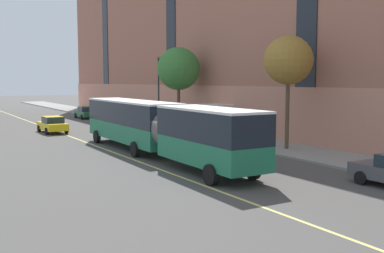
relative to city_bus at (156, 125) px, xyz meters
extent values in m
plane|color=#4C4947|center=(0.01, -1.44, -2.03)|extent=(260.00, 260.00, 0.00)
cube|color=gray|center=(9.18, 1.56, -1.95)|extent=(4.86, 160.00, 0.15)
cube|color=tan|center=(11.54, -1.44, 0.17)|extent=(0.14, 110.00, 4.40)
cube|color=silver|center=(10.01, 8.75, 0.57)|extent=(3.20, 3.40, 0.24)
cube|color=#1E232B|center=(11.56, 19.18, 11.08)|extent=(0.10, 2.00, 18.11)
cube|color=#1E232B|center=(11.56, 39.81, 11.08)|extent=(0.10, 2.00, 18.11)
cube|color=#1E704C|center=(0.08, 4.11, -0.79)|extent=(2.70, 11.73, 1.23)
cube|color=black|center=(0.08, 4.11, 0.57)|extent=(2.71, 11.73, 1.50)
cube|color=white|center=(0.08, 4.11, 1.39)|extent=(2.72, 11.73, 0.12)
cube|color=#19232D|center=(0.19, 9.98, 0.42)|extent=(2.28, 0.12, 1.13)
cube|color=orange|center=(0.19, 9.99, 1.15)|extent=(1.74, 0.09, 0.28)
cube|color=black|center=(0.19, 10.00, -1.31)|extent=(2.43, 0.17, 0.24)
cube|color=white|center=(-0.68, 10.02, -1.06)|extent=(0.28, 0.07, 0.18)
cube|color=white|center=(1.06, 9.99, -1.06)|extent=(0.28, 0.07, 0.18)
cylinder|color=#595651|center=(-0.04, -2.23, -0.04)|extent=(2.37, 1.04, 2.35)
cube|color=#1E704C|center=(-0.12, -6.39, -0.79)|extent=(2.62, 7.37, 1.23)
cube|color=black|center=(-0.12, -6.39, 0.57)|extent=(2.63, 7.37, 1.50)
cube|color=white|center=(-0.12, -6.39, 1.39)|extent=(2.64, 7.37, 0.12)
cylinder|color=black|center=(-1.08, 8.22, -1.53)|extent=(0.32, 1.01, 1.00)
cylinder|color=black|center=(1.39, 8.18, -1.53)|extent=(0.32, 1.01, 1.00)
cylinder|color=black|center=(-1.23, 0.63, -1.53)|extent=(0.32, 1.01, 1.00)
cylinder|color=black|center=(1.25, 0.58, -1.53)|extent=(0.32, 1.01, 1.00)
cylinder|color=black|center=(-1.40, -8.38, -1.53)|extent=(0.32, 1.01, 1.00)
cylinder|color=black|center=(1.08, -8.42, -1.53)|extent=(0.32, 1.01, 1.00)
cube|color=navy|center=(5.57, 24.61, -1.39)|extent=(1.84, 4.61, 0.64)
cube|color=#232D38|center=(5.57, 24.38, -0.79)|extent=(1.60, 2.08, 0.56)
cube|color=navy|center=(5.57, 24.38, -0.49)|extent=(1.56, 1.99, 0.04)
cylinder|color=black|center=(4.71, 26.04, -1.71)|extent=(0.23, 0.64, 0.64)
cylinder|color=black|center=(6.46, 26.02, -1.71)|extent=(0.23, 0.64, 0.64)
cylinder|color=black|center=(4.68, 23.20, -1.71)|extent=(0.23, 0.64, 0.64)
cylinder|color=black|center=(6.43, 23.18, -1.71)|extent=(0.23, 0.64, 0.64)
cylinder|color=black|center=(4.72, -11.93, -1.71)|extent=(0.24, 0.65, 0.64)
cube|color=#23603D|center=(5.48, 31.35, -1.39)|extent=(1.87, 4.65, 0.64)
cube|color=#232D38|center=(5.47, 31.12, -0.79)|extent=(1.59, 2.12, 0.56)
cube|color=#23603D|center=(5.47, 31.12, -0.49)|extent=(1.55, 2.02, 0.04)
cylinder|color=black|center=(4.67, 32.80, -1.71)|extent=(0.24, 0.65, 0.64)
cylinder|color=black|center=(6.37, 32.75, -1.71)|extent=(0.24, 0.65, 0.64)
cylinder|color=black|center=(4.59, 29.95, -1.71)|extent=(0.24, 0.65, 0.64)
cylinder|color=black|center=(6.29, 29.90, -1.71)|extent=(0.24, 0.65, 0.64)
cube|color=yellow|center=(-2.28, 17.15, -1.39)|extent=(1.92, 4.51, 0.64)
cube|color=#232D38|center=(-2.28, 16.93, -0.79)|extent=(1.65, 2.05, 0.56)
cube|color=yellow|center=(-2.28, 16.93, -0.49)|extent=(1.61, 1.96, 0.04)
cylinder|color=black|center=(-3.21, 18.51, -1.71)|extent=(0.23, 0.64, 0.64)
cylinder|color=black|center=(-1.42, 18.55, -1.71)|extent=(0.23, 0.64, 0.64)
cylinder|color=black|center=(-3.14, 15.75, -1.71)|extent=(0.23, 0.64, 0.64)
cylinder|color=black|center=(-1.36, 15.79, -1.71)|extent=(0.23, 0.64, 0.64)
cylinder|color=brown|center=(8.95, -2.41, 0.72)|extent=(0.28, 0.28, 5.20)
sphere|color=olive|center=(8.95, -2.41, 4.25)|extent=(3.38, 3.38, 3.38)
cylinder|color=brown|center=(8.95, 12.87, 0.50)|extent=(0.31, 0.31, 4.75)
sphere|color=#387533|center=(8.95, 12.87, 4.02)|extent=(4.18, 4.18, 4.18)
cylinder|color=#2D2D30|center=(7.35, 14.05, 1.63)|extent=(0.16, 0.16, 7.02)
cylinder|color=#2D2D30|center=(7.35, 13.50, 5.05)|extent=(0.10, 1.10, 0.10)
cube|color=#3D3D3F|center=(7.35, 12.95, 5.00)|extent=(0.36, 0.60, 0.20)
cube|color=#E0D66B|center=(-1.70, 1.56, -2.02)|extent=(0.16, 140.00, 0.01)
camera|label=1|loc=(-12.84, -25.52, 2.84)|focal=42.00mm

